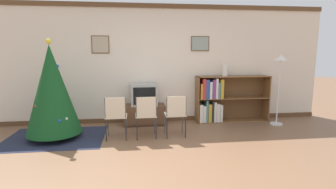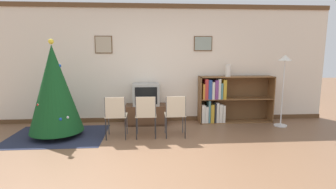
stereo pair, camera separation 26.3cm
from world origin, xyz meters
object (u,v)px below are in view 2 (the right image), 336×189
television (146,94)px  bookshelf (222,100)px  tv_console (146,114)px  christmas_tree (54,89)px  folding_chair_left (116,114)px  folding_chair_center (146,114)px  folding_chair_right (175,113)px  standing_lamp (284,72)px  vase (228,70)px

television → bookshelf: bookshelf is taller
television → tv_console: bearing=90.0°
christmas_tree → folding_chair_left: (1.17, -0.23, -0.46)m
christmas_tree → folding_chair_center: bearing=-7.5°
tv_console → folding_chair_center: 1.00m
folding_chair_center → folding_chair_right: size_ratio=1.00×
christmas_tree → standing_lamp: bearing=4.4°
christmas_tree → television: size_ratio=3.19×
vase → folding_chair_center: bearing=-151.7°
folding_chair_right → vase: (1.31, 1.01, 0.74)m
standing_lamp → vase: bearing=159.6°
christmas_tree → standing_lamp: (4.72, 0.36, 0.27)m
standing_lamp → folding_chair_center: bearing=-168.8°
folding_chair_right → vase: 1.81m
vase → folding_chair_left: bearing=-157.5°
vase → tv_console: bearing=-179.0°
tv_console → standing_lamp: (2.98, -0.38, 0.98)m
folding_chair_left → bookshelf: size_ratio=0.48×
television → standing_lamp: 3.05m
christmas_tree → bookshelf: size_ratio=1.08×
christmas_tree → bookshelf: bearing=12.8°
tv_console → folding_chair_center: size_ratio=1.13×
vase → bookshelf: bearing=170.8°
christmas_tree → folding_chair_right: (2.30, -0.23, -0.46)m
tv_console → folding_chair_left: 1.15m
folding_chair_left → folding_chair_center: 0.56m
tv_console → bookshelf: (1.76, 0.05, 0.30)m
folding_chair_right → folding_chair_left: bearing=180.0°
folding_chair_center → vase: size_ratio=2.96×
christmas_tree → television: 1.90m
vase → christmas_tree: bearing=-167.8°
television → folding_chair_left: bearing=-120.1°
folding_chair_left → folding_chair_right: same height
christmas_tree → television: bearing=23.2°
christmas_tree → tv_console: bearing=23.2°
folding_chair_left → tv_console: bearing=59.9°
bookshelf → vase: 0.70m
folding_chair_right → bookshelf: bookshelf is taller
folding_chair_left → vase: bearing=22.5°
folding_chair_left → vase: size_ratio=2.96×
tv_console → folding_chair_right: folding_chair_right is taller
folding_chair_center → tv_console: bearing=90.0°
christmas_tree → vase: bearing=12.2°
folding_chair_center → folding_chair_right: bearing=0.0°
christmas_tree → folding_chair_center: christmas_tree is taller
tv_console → folding_chair_left: bearing=-120.1°
christmas_tree → folding_chair_right: size_ratio=2.28×
tv_console → vase: (1.87, 0.03, 0.99)m
vase → folding_chair_right: bearing=-142.4°
bookshelf → christmas_tree: bearing=-167.2°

